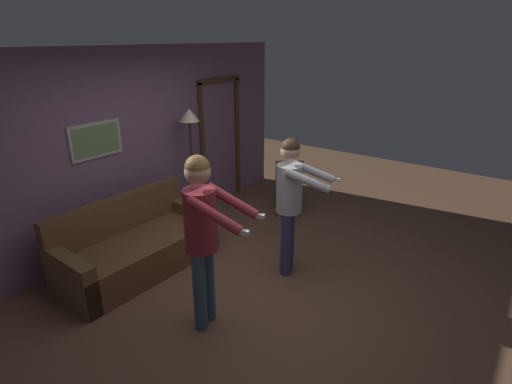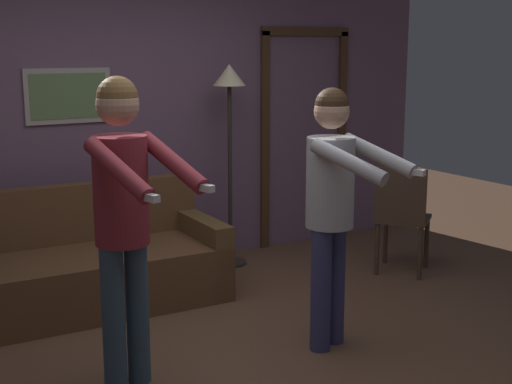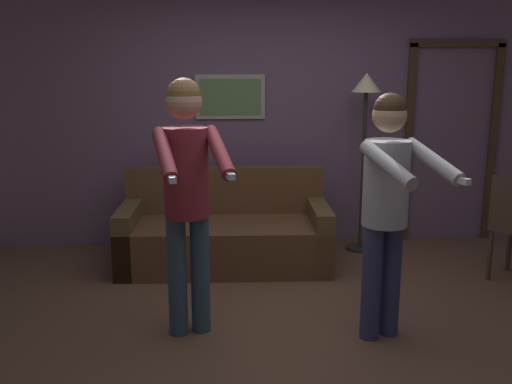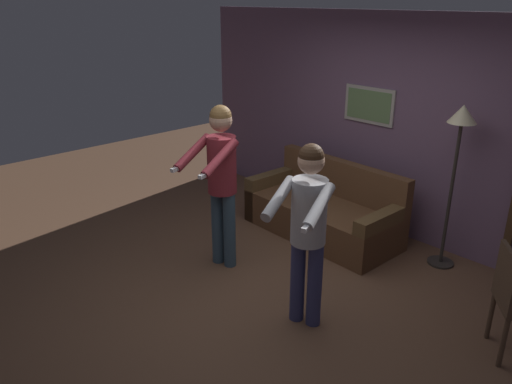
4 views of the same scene
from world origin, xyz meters
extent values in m
plane|color=brown|center=(0.00, 0.00, 0.00)|extent=(12.00, 12.00, 0.00)
cube|color=slate|center=(0.00, 2.12, 1.30)|extent=(6.40, 0.06, 2.60)
cube|color=#B7B2A8|center=(-0.39, 2.07, 1.52)|extent=(0.69, 0.02, 0.44)
cube|color=#6A8B57|center=(-0.39, 2.06, 1.52)|extent=(0.61, 0.01, 0.36)
cube|color=#4C331E|center=(1.45, 2.07, 1.02)|extent=(0.08, 0.04, 2.04)
cube|color=#4C331E|center=(2.35, 2.07, 1.02)|extent=(0.08, 0.04, 2.04)
cube|color=#4C331E|center=(1.90, 2.07, 2.04)|extent=(0.98, 0.04, 0.08)
cube|color=brown|center=(-0.46, 1.37, 0.21)|extent=(1.92, 0.90, 0.42)
cube|color=brown|center=(-0.45, 1.72, 0.65)|extent=(1.90, 0.19, 0.45)
cube|color=brown|center=(0.41, 1.34, 0.29)|extent=(0.18, 0.85, 0.58)
cylinder|color=#332D28|center=(0.91, 1.77, 0.01)|extent=(0.28, 0.28, 0.02)
cylinder|color=#332D28|center=(0.91, 1.77, 0.80)|extent=(0.04, 0.04, 1.55)
cone|color=#F9EAB7|center=(0.91, 1.77, 1.67)|extent=(0.28, 0.28, 0.18)
cylinder|color=#375063|center=(-0.80, 0.02, 0.42)|extent=(0.13, 0.13, 0.84)
cylinder|color=#375063|center=(-0.64, 0.06, 0.42)|extent=(0.13, 0.13, 0.84)
cylinder|color=maroon|center=(-0.72, 0.04, 1.14)|extent=(0.30, 0.30, 0.60)
sphere|color=tan|center=(-0.72, 0.04, 1.60)|extent=(0.23, 0.23, 0.23)
sphere|color=brown|center=(-0.72, 0.04, 1.64)|extent=(0.22, 0.22, 0.22)
cylinder|color=maroon|center=(-0.83, -0.24, 1.30)|extent=(0.21, 0.53, 0.29)
cube|color=white|center=(-0.78, -0.47, 1.20)|extent=(0.07, 0.16, 0.04)
cylinder|color=maroon|center=(-0.50, -0.16, 1.30)|extent=(0.21, 0.53, 0.29)
cube|color=white|center=(-0.45, -0.39, 1.20)|extent=(0.07, 0.16, 0.04)
cylinder|color=navy|center=(0.51, -0.13, 0.40)|extent=(0.13, 0.13, 0.80)
cylinder|color=navy|center=(0.66, -0.07, 0.40)|extent=(0.13, 0.13, 0.80)
cylinder|color=#B2B2B7|center=(0.58, -0.10, 1.08)|extent=(0.30, 0.30, 0.56)
sphere|color=tan|center=(0.58, -0.10, 1.52)|extent=(0.22, 0.22, 0.22)
sphere|color=#382314|center=(0.58, -0.10, 1.56)|extent=(0.21, 0.21, 0.21)
cylinder|color=#B2B2B7|center=(0.50, -0.38, 1.25)|extent=(0.25, 0.50, 0.24)
cylinder|color=#B2B2B7|center=(0.82, -0.27, 1.25)|extent=(0.25, 0.50, 0.24)
cube|color=white|center=(0.90, -0.49, 1.17)|extent=(0.09, 0.15, 0.04)
cylinder|color=#4C3828|center=(2.32, 0.80, 0.23)|extent=(0.04, 0.04, 0.45)
cylinder|color=#4C3828|center=(2.10, 1.08, 0.23)|extent=(0.04, 0.04, 0.45)
cylinder|color=#4C3828|center=(2.04, 0.58, 0.23)|extent=(0.04, 0.04, 0.45)
cylinder|color=#4C3828|center=(1.82, 0.86, 0.23)|extent=(0.04, 0.04, 0.45)
cube|color=#4C3828|center=(2.07, 0.83, 0.47)|extent=(0.59, 0.59, 0.03)
cube|color=#4C3828|center=(1.92, 0.71, 0.70)|extent=(0.28, 0.35, 0.45)
camera|label=1|loc=(-3.06, -2.30, 2.69)|focal=28.00mm
camera|label=2|loc=(-2.04, -3.57, 1.90)|focal=50.00mm
camera|label=3|loc=(-0.49, -3.67, 1.83)|focal=40.00mm
camera|label=4|loc=(3.05, -3.00, 2.73)|focal=35.00mm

